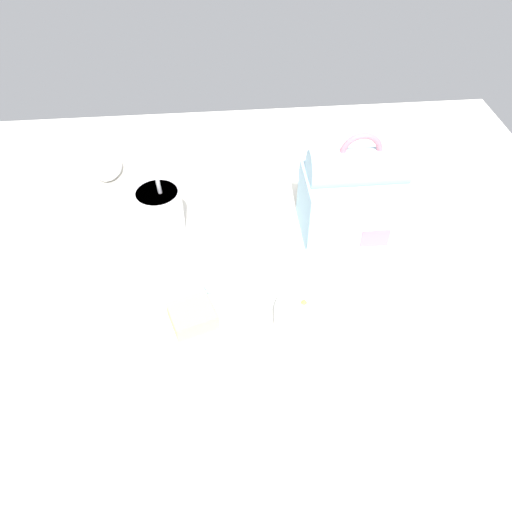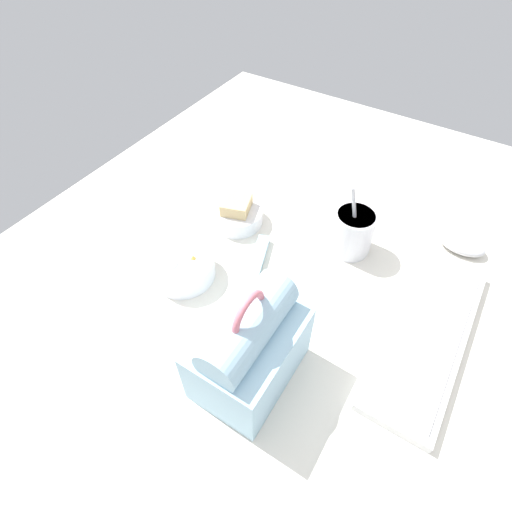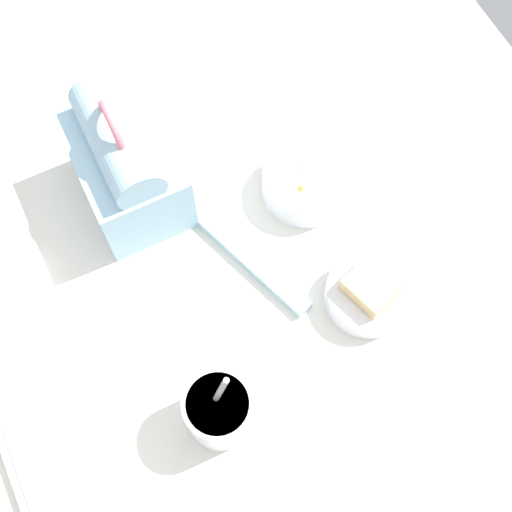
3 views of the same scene
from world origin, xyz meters
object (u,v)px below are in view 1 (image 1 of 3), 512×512
at_px(keyboard, 226,163).
at_px(chopstick_case, 260,273).
at_px(bento_bowl_sandwich, 195,327).
at_px(computer_mouse, 109,168).
at_px(bento_bowl_snacks, 315,319).
at_px(lunch_bag, 354,196).
at_px(soup_cup, 161,212).

xyz_separation_m(keyboard, chopstick_case, (0.04, -0.33, -0.00)).
xyz_separation_m(bento_bowl_sandwich, computer_mouse, (-0.18, 0.44, -0.01)).
bearing_deg(bento_bowl_snacks, keyboard, 104.44).
distance_m(bento_bowl_snacks, chopstick_case, 0.14).
relative_size(bento_bowl_sandwich, bento_bowl_snacks, 0.92).
distance_m(bento_bowl_sandwich, computer_mouse, 0.48).
height_order(keyboard, chopstick_case, keyboard).
bearing_deg(computer_mouse, bento_bowl_snacks, -50.83).
relative_size(lunch_bag, chopstick_case, 1.06).
height_order(soup_cup, bento_bowl_sandwich, soup_cup).
xyz_separation_m(bento_bowl_sandwich, chopstick_case, (0.11, 0.12, -0.02)).
bearing_deg(keyboard, soup_cup, -122.25).
distance_m(keyboard, lunch_bag, 0.32).
relative_size(lunch_bag, bento_bowl_sandwich, 1.81).
bearing_deg(computer_mouse, soup_cup, -58.55).
height_order(keyboard, bento_bowl_sandwich, bento_bowl_sandwich).
relative_size(soup_cup, chopstick_case, 0.81).
relative_size(keyboard, chopstick_case, 1.93).
bearing_deg(soup_cup, bento_bowl_snacks, -45.61).
relative_size(soup_cup, bento_bowl_snacks, 1.26).
distance_m(lunch_bag, bento_bowl_sandwich, 0.37).
height_order(keyboard, soup_cup, soup_cup).
bearing_deg(lunch_bag, bento_bowl_sandwich, -142.67).
height_order(lunch_bag, bento_bowl_sandwich, lunch_bag).
xyz_separation_m(keyboard, lunch_bag, (0.22, -0.23, 0.07)).
bearing_deg(keyboard, bento_bowl_snacks, -75.56).
bearing_deg(computer_mouse, keyboard, 0.10).
height_order(lunch_bag, computer_mouse, lunch_bag).
bearing_deg(bento_bowl_sandwich, chopstick_case, 46.03).
bearing_deg(lunch_bag, keyboard, 134.25).
bearing_deg(bento_bowl_snacks, lunch_bag, 64.90).
xyz_separation_m(lunch_bag, bento_bowl_snacks, (-0.10, -0.22, -0.06)).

